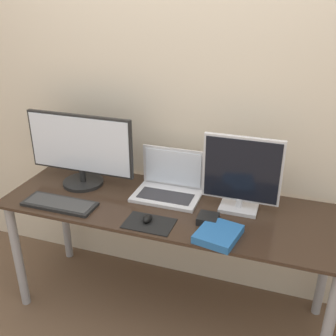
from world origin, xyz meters
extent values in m
cube|color=beige|center=(0.00, 0.68, 1.25)|extent=(7.00, 0.05, 2.50)
cube|color=#332319|center=(0.00, 0.31, 0.71)|extent=(1.83, 0.61, 0.02)
cylinder|color=#99999E|center=(-0.86, 0.06, 0.35)|extent=(0.05, 0.05, 0.71)
cylinder|color=#99999E|center=(0.86, 0.06, 0.35)|extent=(0.05, 0.05, 0.71)
cylinder|color=#99999E|center=(-0.86, 0.56, 0.35)|extent=(0.05, 0.05, 0.71)
cylinder|color=#99999E|center=(0.86, 0.56, 0.35)|extent=(0.05, 0.05, 0.71)
cylinder|color=black|center=(-0.57, 0.38, 0.73)|extent=(0.24, 0.24, 0.02)
cylinder|color=black|center=(-0.57, 0.38, 0.78)|extent=(0.04, 0.04, 0.07)
cube|color=black|center=(-0.57, 0.39, 0.98)|extent=(0.65, 0.02, 0.35)
cube|color=silver|center=(-0.57, 0.38, 0.98)|extent=(0.63, 0.01, 0.32)
cube|color=silver|center=(0.36, 0.38, 0.73)|extent=(0.20, 0.14, 0.02)
cylinder|color=silver|center=(0.36, 0.38, 0.77)|extent=(0.04, 0.04, 0.05)
cube|color=silver|center=(0.36, 0.39, 0.96)|extent=(0.40, 0.02, 0.35)
cube|color=black|center=(0.36, 0.38, 0.96)|extent=(0.38, 0.01, 0.33)
cube|color=silver|center=(-0.04, 0.38, 0.73)|extent=(0.37, 0.24, 0.02)
cube|color=#2D2D33|center=(-0.04, 0.37, 0.74)|extent=(0.30, 0.13, 0.00)
cube|color=silver|center=(-0.04, 0.51, 0.86)|extent=(0.37, 0.01, 0.23)
cube|color=silver|center=(-0.04, 0.50, 0.86)|extent=(0.33, 0.01, 0.20)
cube|color=black|center=(-0.56, 0.12, 0.73)|extent=(0.40, 0.15, 0.02)
cube|color=#383838|center=(-0.56, 0.12, 0.74)|extent=(0.37, 0.12, 0.00)
cube|color=black|center=(-0.03, 0.10, 0.73)|extent=(0.25, 0.16, 0.00)
ellipsoid|color=black|center=(-0.05, 0.11, 0.75)|extent=(0.04, 0.07, 0.04)
cube|color=#235B9E|center=(0.32, 0.10, 0.74)|extent=(0.22, 0.24, 0.04)
cube|color=white|center=(0.32, 0.10, 0.74)|extent=(0.21, 0.23, 0.03)
cube|color=black|center=(0.24, 0.21, 0.74)|extent=(0.10, 0.10, 0.04)
camera|label=1|loc=(0.59, -1.44, 1.79)|focal=42.00mm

